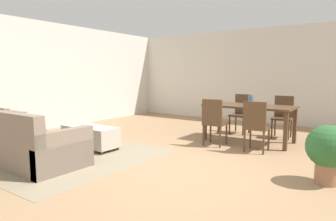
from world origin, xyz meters
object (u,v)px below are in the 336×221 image
object	(u,v)px
book_on_ottoman	(89,125)
dining_chair_far_left	(241,111)
couch	(23,144)
ottoman_table	(90,136)
dining_table	(249,110)
vase_centerpiece	(251,100)
dining_chair_near_left	(214,120)
dining_chair_far_right	(283,114)
potted_plant	(328,150)
dining_chair_near_right	(256,124)

from	to	relation	value
book_on_ottoman	dining_chair_far_left	bearing A→B (deg)	59.62
couch	ottoman_table	bearing A→B (deg)	81.00
dining_table	dining_chair_far_left	bearing A→B (deg)	120.62
dining_table	vase_centerpiece	bearing A→B (deg)	-34.53
dining_table	dining_chair_far_left	distance (m)	0.94
dining_chair_near_left	dining_chair_far_left	xyz separation A→B (m)	(-0.05, 1.57, 0.00)
dining_table	dining_chair_far_right	size ratio (longest dim) A/B	1.93
couch	ottoman_table	distance (m)	1.22
couch	dining_chair_far_left	size ratio (longest dim) A/B	2.30
potted_plant	vase_centerpiece	bearing A→B (deg)	132.69
couch	book_on_ottoman	distance (m)	1.24
couch	dining_chair_near_left	xyz separation A→B (m)	(2.01, 2.71, 0.23)
couch	dining_chair_near_right	bearing A→B (deg)	43.79
couch	dining_chair_near_right	size ratio (longest dim) A/B	2.30
dining_table	dining_chair_near_left	distance (m)	0.89
book_on_ottoman	dining_chair_near_left	bearing A→B (deg)	38.91
dining_chair_near_left	potted_plant	xyz separation A→B (m)	(2.09, -1.03, -0.07)
dining_chair_near_left	couch	bearing A→B (deg)	-126.47
ottoman_table	dining_chair_far_right	xyz separation A→B (m)	(2.71, 3.11, 0.28)
book_on_ottoman	ottoman_table	bearing A→B (deg)	-13.97
dining_chair_near_right	potted_plant	size ratio (longest dim) A/B	1.21
book_on_ottoman	potted_plant	xyz separation A→B (m)	(3.95, 0.47, 0.01)
vase_centerpiece	book_on_ottoman	world-z (taller)	vase_centerpiece
dining_chair_far_left	dining_chair_near_left	bearing A→B (deg)	-88.05
dining_chair_near_right	potted_plant	distance (m)	1.63
dining_chair_near_right	book_on_ottoman	world-z (taller)	dining_chair_near_right
dining_chair_near_left	book_on_ottoman	bearing A→B (deg)	-141.09
dining_table	dining_chair_near_right	xyz separation A→B (m)	(0.41, -0.77, -0.15)
couch	dining_table	xyz separation A→B (m)	(2.43, 3.49, 0.38)
dining_chair_near_left	dining_chair_far_left	bearing A→B (deg)	91.95
dining_chair_far_left	dining_chair_far_right	xyz separation A→B (m)	(0.95, 0.03, 0.00)
ottoman_table	dining_table	bearing A→B (deg)	45.58
ottoman_table	dining_chair_far_left	bearing A→B (deg)	60.23
dining_chair_near_right	potted_plant	bearing A→B (deg)	-39.03
couch	potted_plant	xyz separation A→B (m)	(4.10, 1.69, 0.16)
ottoman_table	vase_centerpiece	size ratio (longest dim) A/B	5.37
dining_chair_far_left	vase_centerpiece	bearing A→B (deg)	-58.26
dining_table	book_on_ottoman	world-z (taller)	dining_table
ottoman_table	dining_chair_near_left	world-z (taller)	dining_chair_near_left
ottoman_table	dining_chair_far_left	distance (m)	3.56
dining_chair_far_left	potted_plant	distance (m)	3.37
dining_chair_near_left	vase_centerpiece	bearing A→B (deg)	58.61
dining_chair_far_left	dining_chair_far_right	bearing A→B (deg)	1.56
dining_chair_far_left	dining_table	bearing A→B (deg)	-59.38
dining_chair_near_left	book_on_ottoman	distance (m)	2.38
ottoman_table	dining_chair_near_right	size ratio (longest dim) A/B	1.22
ottoman_table	couch	bearing A→B (deg)	-99.00
dining_chair_far_right	book_on_ottoman	world-z (taller)	dining_chair_far_right
couch	vase_centerpiece	world-z (taller)	vase_centerpiece
ottoman_table	dining_chair_near_right	bearing A→B (deg)	29.71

